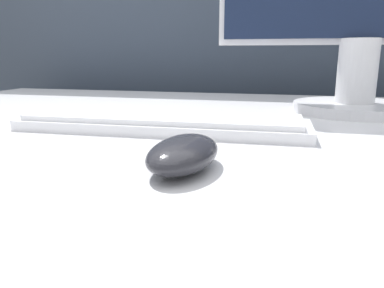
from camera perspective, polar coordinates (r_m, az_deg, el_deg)
The scene contains 3 objects.
partition_panel at distance 1.28m, azimuth 7.88°, elevation 6.85°, with size 5.00×0.03×1.38m.
computer_mouse_near at distance 0.38m, azimuth -1.30°, elevation -1.48°, with size 0.07×0.12×0.03m.
keyboard at distance 0.58m, azimuth -4.56°, elevation 3.25°, with size 0.45×0.13×0.02m.
Camera 1 is at (0.14, -0.62, 0.84)m, focal length 35.00 mm.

